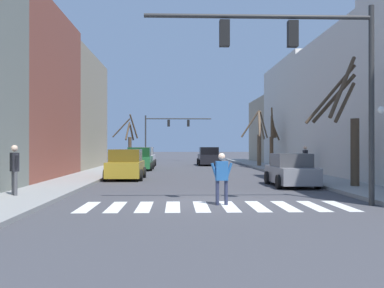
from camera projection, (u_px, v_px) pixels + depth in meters
ground_plane at (213, 202)px, 15.28m from camera, size 240.00×240.00×0.00m
sidewalk_left at (17, 201)px, 15.05m from camera, size 2.53×90.00×0.15m
building_row_left at (11, 100)px, 26.04m from camera, size 6.00×33.74×9.69m
building_row_right at (355, 97)px, 30.46m from camera, size 6.00×46.92×13.30m
crosswalk_stripes at (215, 206)px, 14.26m from camera, size 8.55×2.60×0.01m
traffic_signal_near at (306, 59)px, 14.44m from camera, size 7.44×0.28×6.48m
traffic_signal_far at (166, 127)px, 55.54m from camera, size 8.23×0.28×5.66m
car_driving_toward_lane at (145, 157)px, 41.38m from camera, size 2.01×4.59×1.80m
car_parked_right_near at (126, 165)px, 25.65m from camera, size 2.12×4.10×1.72m
car_parked_right_mid at (209, 157)px, 43.93m from camera, size 2.18×4.83×1.78m
car_at_intersection at (291, 171)px, 21.35m from camera, size 1.97×4.13×1.56m
car_parked_left_mid at (140, 160)px, 35.39m from camera, size 2.11×4.17×1.79m
pedestrian_waiting_at_curb at (305, 157)px, 28.74m from camera, size 0.24×0.76×1.77m
pedestrian_crossing_street at (222, 174)px, 14.61m from camera, size 0.73×0.26×1.69m
pedestrian_on_right_sidewalk at (14, 165)px, 16.17m from camera, size 0.51×0.70×1.81m
street_tree_right_near at (259, 139)px, 39.95m from camera, size 2.77×4.09×4.99m
street_tree_left_near at (272, 140)px, 37.87m from camera, size 1.24×2.73×5.01m
street_tree_left_far at (348, 129)px, 19.85m from camera, size 2.37×1.69×5.77m
street_tree_left_mid at (130, 141)px, 46.78m from camera, size 2.66×2.89×5.08m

